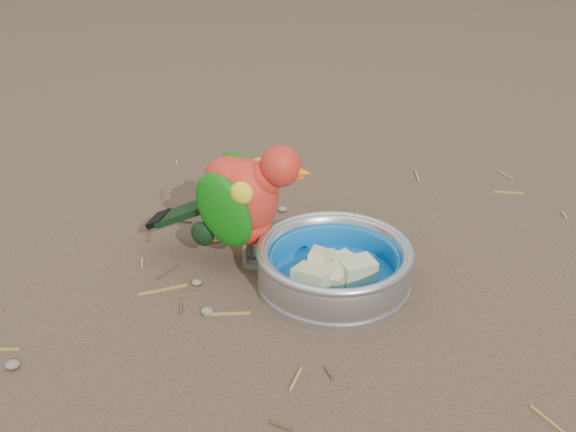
{
  "coord_description": "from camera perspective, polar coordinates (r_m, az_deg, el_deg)",
  "views": [
    {
      "loc": [
        -0.01,
        -0.72,
        0.5
      ],
      "look_at": [
        -0.01,
        0.06,
        0.08
      ],
      "focal_mm": 40.0,
      "sensor_mm": 36.0,
      "label": 1
    }
  ],
  "objects": [
    {
      "name": "food_bowl",
      "position": [
        0.88,
        4.08,
        -5.74
      ],
      "size": [
        0.21,
        0.21,
        0.02
      ],
      "primitive_type": "cylinder",
      "color": "#B2B2BA",
      "rests_on": "ground"
    },
    {
      "name": "lory_parrot",
      "position": [
        0.89,
        -3.99,
        0.82
      ],
      "size": [
        0.24,
        0.16,
        0.18
      ],
      "primitive_type": null,
      "rotation": [
        0.0,
        0.0,
        -1.83
      ],
      "color": "red",
      "rests_on": "ground"
    },
    {
      "name": "ground",
      "position": [
        0.88,
        0.64,
        -6.41
      ],
      "size": [
        60.0,
        60.0,
        0.0
      ],
      "primitive_type": "plane",
      "color": "#4A372A"
    },
    {
      "name": "bowl_wall",
      "position": [
        0.86,
        4.15,
        -4.08
      ],
      "size": [
        0.21,
        0.21,
        0.04
      ],
      "primitive_type": null,
      "color": "#B2B2BA",
      "rests_on": "food_bowl"
    },
    {
      "name": "ground_debris",
      "position": [
        0.93,
        2.77,
        -4.06
      ],
      "size": [
        0.9,
        0.8,
        0.01
      ],
      "primitive_type": null,
      "color": "olive",
      "rests_on": "ground"
    },
    {
      "name": "fruit_wedges",
      "position": [
        0.87,
        4.13,
        -4.47
      ],
      "size": [
        0.12,
        0.12,
        0.03
      ],
      "primitive_type": null,
      "color": "#C2BF84",
      "rests_on": "food_bowl"
    }
  ]
}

